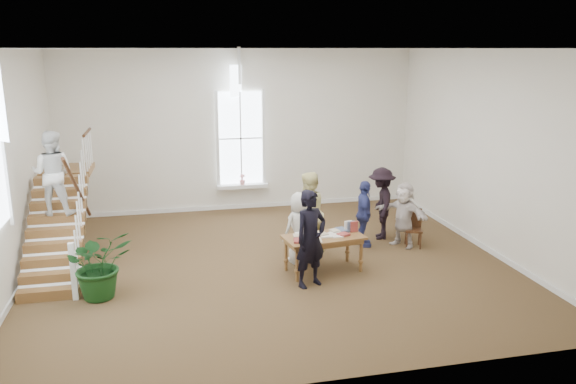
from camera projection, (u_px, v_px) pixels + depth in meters
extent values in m
plane|color=#44301B|center=(271.00, 264.00, 12.09)|extent=(10.00, 10.00, 0.00)
plane|color=silver|center=(240.00, 131.00, 15.79)|extent=(10.00, 0.00, 10.00)
plane|color=silver|center=(336.00, 227.00, 7.28)|extent=(10.00, 0.00, 10.00)
plane|color=silver|center=(8.00, 173.00, 10.47)|extent=(0.00, 9.00, 9.00)
plane|color=silver|center=(489.00, 152.00, 12.59)|extent=(0.00, 9.00, 9.00)
plane|color=white|center=(269.00, 49.00, 10.98)|extent=(10.00, 10.00, 0.00)
cube|color=white|center=(242.00, 186.00, 16.00)|extent=(1.45, 0.28, 0.10)
plane|color=white|center=(241.00, 138.00, 15.78)|extent=(2.60, 0.00, 2.60)
plane|color=white|center=(240.00, 81.00, 15.38)|extent=(0.60, 0.60, 0.85)
cube|color=white|center=(242.00, 206.00, 16.30)|extent=(10.00, 0.04, 0.12)
imported|color=pink|center=(242.00, 179.00, 15.92)|extent=(0.17, 0.17, 0.30)
cube|color=brown|center=(49.00, 293.00, 10.39)|extent=(1.10, 0.30, 0.20)
cube|color=brown|center=(51.00, 277.00, 10.62)|extent=(1.10, 0.30, 0.20)
cube|color=brown|center=(53.00, 261.00, 10.86)|extent=(1.10, 0.30, 0.20)
cube|color=brown|center=(54.00, 247.00, 11.09)|extent=(1.10, 0.30, 0.20)
cube|color=brown|center=(56.00, 232.00, 11.32)|extent=(1.10, 0.30, 0.20)
cube|color=brown|center=(57.00, 219.00, 11.56)|extent=(1.10, 0.30, 0.20)
cube|color=brown|center=(59.00, 205.00, 11.79)|extent=(1.10, 0.30, 0.20)
cube|color=brown|center=(60.00, 193.00, 12.03)|extent=(1.10, 0.30, 0.20)
cube|color=brown|center=(62.00, 181.00, 12.26)|extent=(1.10, 0.30, 0.20)
cube|color=brown|center=(68.00, 170.00, 13.10)|extent=(1.10, 1.20, 0.12)
cube|color=white|center=(73.00, 271.00, 10.24)|extent=(0.10, 0.10, 1.10)
cylinder|color=black|center=(78.00, 190.00, 11.22)|extent=(0.07, 2.74, 1.86)
imported|color=silver|center=(52.00, 173.00, 11.32)|extent=(0.94, 0.79, 1.72)
cube|color=brown|center=(324.00, 237.00, 11.52)|extent=(1.73, 1.04, 0.05)
cube|color=brown|center=(324.00, 241.00, 11.54)|extent=(1.59, 0.90, 0.10)
cylinder|color=brown|center=(297.00, 265.00, 11.09)|extent=(0.07, 0.07, 0.71)
cylinder|color=brown|center=(361.00, 255.00, 11.59)|extent=(0.07, 0.07, 0.71)
cylinder|color=brown|center=(286.00, 254.00, 11.65)|extent=(0.07, 0.07, 0.71)
cylinder|color=brown|center=(347.00, 246.00, 12.14)|extent=(0.07, 0.07, 0.71)
cube|color=silver|center=(326.00, 236.00, 11.50)|extent=(0.24, 0.26, 0.03)
cube|color=beige|center=(340.00, 232.00, 11.74)|extent=(0.30, 0.29, 0.03)
cube|color=tan|center=(321.00, 234.00, 11.59)|extent=(0.30, 0.35, 0.05)
cube|color=silver|center=(301.00, 236.00, 11.48)|extent=(0.23, 0.24, 0.04)
cube|color=#4C5972|center=(342.00, 230.00, 11.82)|extent=(0.26, 0.33, 0.05)
cube|color=maroon|center=(343.00, 234.00, 11.55)|extent=(0.29, 0.28, 0.04)
cube|color=white|center=(332.00, 235.00, 11.57)|extent=(0.31, 0.33, 0.02)
cube|color=#BFB299|center=(336.00, 231.00, 11.78)|extent=(0.28, 0.26, 0.05)
cube|color=silver|center=(302.00, 235.00, 11.54)|extent=(0.25, 0.28, 0.04)
cube|color=beige|center=(309.00, 241.00, 11.15)|extent=(0.30, 0.35, 0.04)
cube|color=tan|center=(297.00, 236.00, 11.45)|extent=(0.20, 0.22, 0.04)
cube|color=silver|center=(337.00, 235.00, 11.52)|extent=(0.25, 0.29, 0.02)
cube|color=#4C5972|center=(306.00, 239.00, 11.30)|extent=(0.26, 0.28, 0.03)
cube|color=maroon|center=(298.00, 241.00, 11.19)|extent=(0.22, 0.30, 0.04)
cube|color=white|center=(302.00, 234.00, 11.61)|extent=(0.23, 0.24, 0.04)
cube|color=#BFB299|center=(318.00, 240.00, 11.23)|extent=(0.20, 0.32, 0.02)
imported|color=black|center=(311.00, 239.00, 10.76)|extent=(0.83, 0.71, 1.92)
imported|color=beige|center=(300.00, 228.00, 12.01)|extent=(0.88, 0.70, 1.56)
imported|color=#EBE093|center=(308.00, 213.00, 12.50)|extent=(1.15, 1.10, 1.87)
imported|color=navy|center=(364.00, 214.00, 13.01)|extent=(0.61, 0.98, 1.56)
imported|color=black|center=(381.00, 203.00, 13.54)|extent=(0.94, 1.27, 1.75)
imported|color=silver|center=(404.00, 214.00, 13.01)|extent=(1.14, 1.44, 1.53)
imported|color=#123A14|center=(99.00, 264.00, 10.33)|extent=(1.45, 1.36, 1.31)
cube|color=black|center=(413.00, 230.00, 13.03)|extent=(0.49, 0.49, 0.05)
cube|color=black|center=(413.00, 218.00, 13.14)|extent=(0.37, 0.16, 0.46)
cylinder|color=black|center=(407.00, 240.00, 12.95)|extent=(0.04, 0.04, 0.40)
cylinder|color=black|center=(420.00, 241.00, 12.92)|extent=(0.04, 0.04, 0.40)
cylinder|color=black|center=(406.00, 236.00, 13.25)|extent=(0.04, 0.04, 0.40)
cylinder|color=black|center=(419.00, 237.00, 13.22)|extent=(0.04, 0.04, 0.40)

